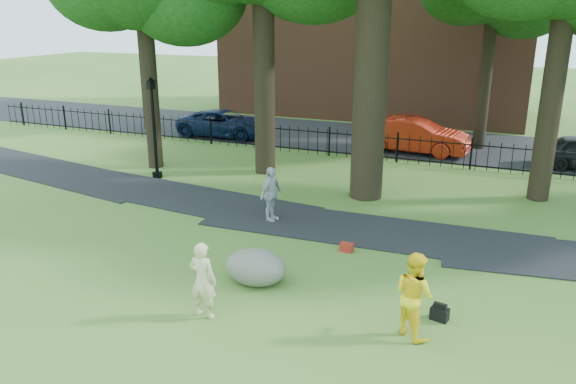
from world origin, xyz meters
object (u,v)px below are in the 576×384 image
at_px(lamppost, 154,129).
at_px(red_sedan, 414,135).
at_px(man, 414,295).
at_px(woman, 203,280).
at_px(boulder, 256,265).

xyz_separation_m(lamppost, red_sedan, (8.37, 7.81, -1.09)).
bearing_deg(man, woman, 51.02).
height_order(man, lamppost, lamppost).
bearing_deg(boulder, man, -12.82).
xyz_separation_m(boulder, red_sedan, (1.09, 14.23, 0.36)).
distance_m(woman, man, 4.27).
xyz_separation_m(woman, red_sedan, (1.41, 16.07, -0.04)).
bearing_deg(woman, red_sedan, -93.81).
bearing_deg(red_sedan, woman, 178.95).
relative_size(woman, man, 0.95).
distance_m(man, lamppost, 13.34).
distance_m(woman, boulder, 1.91).
xyz_separation_m(woman, man, (4.16, 0.97, 0.04)).
bearing_deg(woman, lamppost, -48.69).
relative_size(man, lamppost, 0.46).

